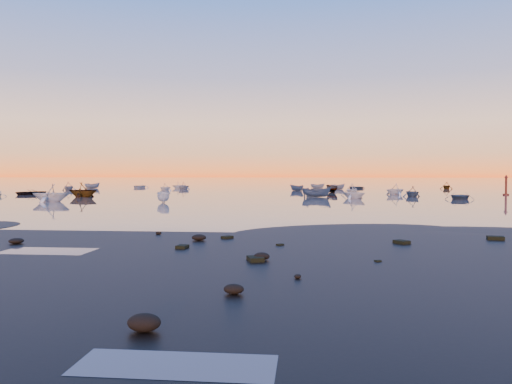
# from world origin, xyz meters

# --- Properties ---
(ground) EXTENTS (600.00, 600.00, 0.00)m
(ground) POSITION_xyz_m (0.00, 100.00, 0.00)
(ground) COLOR #625952
(ground) RESTS_ON ground
(mud_lobes) EXTENTS (140.00, 6.00, 0.07)m
(mud_lobes) POSITION_xyz_m (0.00, -1.00, 0.01)
(mud_lobes) COLOR black
(mud_lobes) RESTS_ON ground
(tide_pools) EXTENTS (110.00, 30.00, 0.01)m
(tide_pools) POSITION_xyz_m (0.00, -21.00, 0.00)
(tide_pools) COLOR #5A4D48
(tide_pools) RESTS_ON ground
(shore_debris) EXTENTS (120.00, 36.00, 0.50)m
(shore_debris) POSITION_xyz_m (0.00, -20.00, 0.00)
(shore_debris) COLOR black
(shore_debris) RESTS_ON ground
(moored_fleet) EXTENTS (124.00, 58.00, 1.20)m
(moored_fleet) POSITION_xyz_m (0.00, 53.00, 0.00)
(moored_fleet) COLOR silver
(moored_fleet) RESTS_ON ground
(boat_near_center) EXTENTS (1.90, 4.04, 1.37)m
(boat_near_center) POSITION_xyz_m (5.51, 38.87, 0.00)
(boat_near_center) COLOR #31475F
(boat_near_center) RESTS_ON ground
(boat_near_right) EXTENTS (3.53, 2.56, 1.13)m
(boat_near_right) POSITION_xyz_m (18.88, 41.96, 0.00)
(boat_near_right) COLOR #31475F
(boat_near_right) RESTS_ON ground
(channel_marker) EXTENTS (0.89, 0.89, 3.16)m
(channel_marker) POSITION_xyz_m (34.00, 48.72, 1.25)
(channel_marker) COLOR #44160E
(channel_marker) RESTS_ON ground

